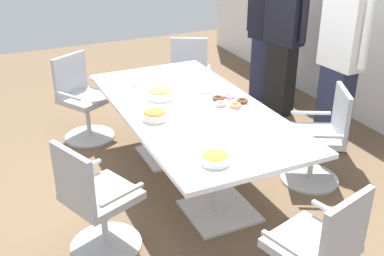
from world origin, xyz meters
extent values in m
cube|color=brown|center=(0.00, 0.00, -0.01)|extent=(10.00, 10.00, 0.01)
cube|color=white|center=(0.00, 0.00, 0.73)|extent=(2.40, 1.20, 0.04)
cube|color=silver|center=(-0.55, 0.00, 0.01)|extent=(0.56, 0.56, 0.02)
cylinder|color=silver|center=(-0.55, 0.00, 0.37)|extent=(0.09, 0.09, 0.69)
cube|color=silver|center=(0.55, 0.00, 0.01)|extent=(0.56, 0.56, 0.02)
cylinder|color=silver|center=(0.55, 0.00, 0.37)|extent=(0.09, 0.09, 0.69)
cylinder|color=silver|center=(-1.30, -0.65, 0.01)|extent=(0.74, 0.74, 0.02)
cylinder|color=silver|center=(-1.30, -0.65, 0.23)|extent=(0.05, 0.05, 0.41)
cube|color=#ADB2BC|center=(-1.30, -0.65, 0.46)|extent=(0.63, 0.63, 0.06)
cube|color=#ADB2BC|center=(-1.48, -0.76, 0.70)|extent=(0.26, 0.40, 0.42)
cube|color=silver|center=(-1.42, -0.44, 0.58)|extent=(0.33, 0.21, 0.02)
cube|color=silver|center=(-1.17, -0.86, 0.58)|extent=(0.33, 0.21, 0.02)
cylinder|color=silver|center=(0.57, -0.99, 0.01)|extent=(0.70, 0.70, 0.02)
cylinder|color=silver|center=(0.57, -0.99, 0.23)|extent=(0.05, 0.05, 0.41)
cube|color=#ADB2BC|center=(0.57, -0.99, 0.46)|extent=(0.60, 0.60, 0.06)
cube|color=#ADB2BC|center=(0.65, -1.18, 0.70)|extent=(0.42, 0.20, 0.42)
cube|color=silver|center=(0.34, -1.08, 0.58)|extent=(0.17, 0.35, 0.02)
cube|color=silver|center=(0.80, -0.89, 0.58)|extent=(0.17, 0.35, 0.02)
cube|color=#ADB2BC|center=(1.65, 0.04, 0.46)|extent=(0.56, 0.56, 0.06)
cube|color=#ADB2BC|center=(1.85, 0.10, 0.70)|extent=(0.15, 0.43, 0.42)
cube|color=silver|center=(1.71, -0.19, 0.58)|extent=(0.36, 0.13, 0.02)
cube|color=silver|center=(1.58, 0.28, 0.58)|extent=(0.36, 0.13, 0.02)
cylinder|color=silver|center=(0.45, 1.01, 0.01)|extent=(0.73, 0.73, 0.02)
cylinder|color=silver|center=(0.45, 1.01, 0.23)|extent=(0.05, 0.05, 0.41)
cube|color=#ADB2BC|center=(0.45, 1.01, 0.46)|extent=(0.62, 0.62, 0.06)
cube|color=#ADB2BC|center=(0.54, 1.20, 0.70)|extent=(0.41, 0.24, 0.42)
cube|color=silver|center=(0.67, 0.90, 0.58)|extent=(0.20, 0.34, 0.02)
cube|color=silver|center=(0.23, 1.12, 0.58)|extent=(0.20, 0.34, 0.02)
cylinder|color=silver|center=(-1.37, 0.58, 0.01)|extent=(0.73, 0.73, 0.02)
cylinder|color=silver|center=(-1.37, 0.58, 0.23)|extent=(0.05, 0.05, 0.41)
cube|color=#ADB2BC|center=(-1.37, 0.58, 0.46)|extent=(0.62, 0.62, 0.06)
cube|color=#ADB2BC|center=(-1.56, 0.68, 0.70)|extent=(0.24, 0.41, 0.42)
cube|color=silver|center=(-1.26, 0.80, 0.58)|extent=(0.34, 0.20, 0.02)
cube|color=silver|center=(-1.49, 0.37, 0.58)|extent=(0.34, 0.20, 0.02)
cube|color=#232842|center=(-1.45, 1.71, 0.40)|extent=(0.37, 0.32, 0.81)
cube|color=black|center=(-1.45, 1.71, 1.13)|extent=(0.49, 0.39, 0.64)
cylinder|color=black|center=(-1.21, 1.83, 1.16)|extent=(0.11, 0.11, 0.58)
cylinder|color=black|center=(-1.69, 1.60, 1.16)|extent=(0.11, 0.11, 0.58)
cube|color=black|center=(-0.98, 1.62, 0.44)|extent=(0.36, 0.27, 0.88)
cube|color=black|center=(-0.98, 1.62, 1.22)|extent=(0.48, 0.32, 0.69)
cylinder|color=black|center=(-0.72, 1.69, 1.26)|extent=(0.10, 0.10, 0.62)
cylinder|color=black|center=(-1.24, 1.56, 1.26)|extent=(0.10, 0.10, 0.62)
cube|color=#232842|center=(0.01, 1.60, 0.44)|extent=(0.33, 0.22, 0.89)
cube|color=white|center=(0.01, 1.60, 1.24)|extent=(0.45, 0.25, 0.70)
cylinder|color=white|center=(0.27, 1.62, 1.28)|extent=(0.09, 0.09, 0.63)
cylinder|color=white|center=(-0.26, 1.58, 1.28)|extent=(0.09, 0.09, 0.63)
cylinder|color=white|center=(-0.31, -0.17, 0.79)|extent=(0.24, 0.24, 0.07)
ellipsoid|color=tan|center=(-0.31, -0.17, 0.82)|extent=(0.21, 0.21, 0.06)
cylinder|color=white|center=(0.94, -0.26, 0.78)|extent=(0.20, 0.20, 0.06)
ellipsoid|color=yellow|center=(0.94, -0.26, 0.81)|extent=(0.18, 0.18, 0.06)
cylinder|color=beige|center=(0.11, -0.39, 0.78)|extent=(0.21, 0.21, 0.06)
ellipsoid|color=#AD702D|center=(0.11, -0.39, 0.81)|extent=(0.18, 0.18, 0.06)
cylinder|color=white|center=(0.06, 0.34, 0.76)|extent=(0.32, 0.32, 0.01)
torus|color=tan|center=(0.17, 0.33, 0.78)|extent=(0.11, 0.11, 0.03)
torus|color=brown|center=(0.11, 0.44, 0.78)|extent=(0.11, 0.11, 0.03)
torus|color=pink|center=(-0.04, 0.39, 0.78)|extent=(0.11, 0.11, 0.03)
torus|color=brown|center=(-0.03, 0.27, 0.78)|extent=(0.11, 0.11, 0.03)
torus|color=pink|center=(0.09, 0.23, 0.78)|extent=(0.11, 0.11, 0.03)
cylinder|color=white|center=(-0.32, 0.30, 0.75)|extent=(0.21, 0.21, 0.01)
cylinder|color=silver|center=(-0.32, 0.30, 0.76)|extent=(0.21, 0.21, 0.01)
cylinder|color=white|center=(-0.32, 0.30, 0.77)|extent=(0.21, 0.21, 0.01)
cylinder|color=silver|center=(-0.32, 0.30, 0.77)|extent=(0.21, 0.21, 0.01)
cylinder|color=white|center=(-0.32, 0.30, 0.78)|extent=(0.21, 0.21, 0.01)
cylinder|color=silver|center=(-0.32, 0.30, 0.78)|extent=(0.21, 0.21, 0.01)
cube|color=white|center=(-0.74, -0.20, 0.78)|extent=(0.17, 0.17, 0.07)
camera|label=1|loc=(3.43, -1.60, 2.38)|focal=44.26mm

